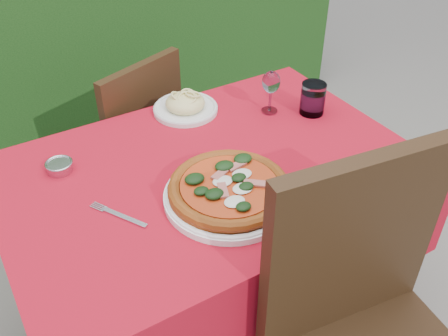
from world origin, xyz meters
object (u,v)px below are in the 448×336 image
steel_ramekin (60,167)px  pasta_plate (185,105)px  chair_near (369,331)px  chair_far (132,140)px  pizza_plate (229,191)px  fork (124,217)px  water_glass (313,100)px  wine_glass (271,84)px

steel_ramekin → pasta_plate: bearing=13.3°
chair_near → chair_far: 1.26m
pizza_plate → pasta_plate: 0.51m
fork → steel_ramekin: steel_ramekin is taller
water_glass → pizza_plate: bearing=-153.3°
water_glass → wine_glass: bearing=145.7°
pizza_plate → fork: 0.30m
wine_glass → fork: bearing=-158.8°
pasta_plate → pizza_plate: bearing=-103.7°
wine_glass → water_glass: bearing=-34.3°
chair_far → wine_glass: size_ratio=5.49×
pizza_plate → wine_glass: (0.38, 0.34, 0.08)m
water_glass → wine_glass: 0.16m
pizza_plate → water_glass: bearing=26.7°
chair_far → fork: size_ratio=4.37×
chair_near → steel_ramekin: (-0.49, 0.84, 0.16)m
chair_far → pizza_plate: chair_far is taller
fork → steel_ramekin: (-0.09, 0.30, 0.01)m
pasta_plate → fork: 0.58m
chair_near → water_glass: bearing=69.6°
wine_glass → chair_near: bearing=-107.8°
pizza_plate → steel_ramekin: (-0.37, 0.38, -0.02)m
pizza_plate → chair_near: bearing=-75.4°
chair_far → water_glass: bearing=113.1°
fork → wine_glass: bearing=-8.8°
pizza_plate → pasta_plate: bearing=76.3°
pizza_plate → fork: (-0.28, 0.08, -0.03)m
chair_far → pizza_plate: 0.83m
chair_near → fork: size_ratio=5.32×
chair_near → wine_glass: bearing=79.8°
chair_near → water_glass: size_ratio=9.26×
chair_near → pasta_plate: bearing=97.7°
chair_far → chair_near: bearing=75.3°
pasta_plate → steel_ramekin: bearing=-166.7°
steel_ramekin → chair_far: bearing=47.4°
chair_near → fork: (-0.40, 0.54, 0.15)m
chair_near → steel_ramekin: 0.99m
water_glass → chair_near: bearing=-118.0°
steel_ramekin → pizza_plate: bearing=-45.6°
fork → steel_ramekin: size_ratio=2.60×
pasta_plate → water_glass: (0.38, -0.24, 0.03)m
chair_near → fork: bearing=134.4°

